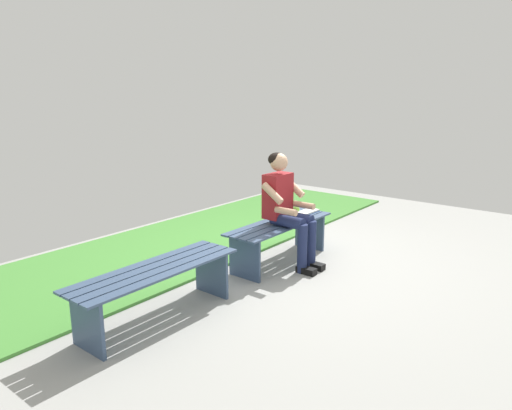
% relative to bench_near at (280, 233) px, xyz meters
% --- Properties ---
extents(ground_plane, '(10.00, 7.00, 0.04)m').
position_rel_bench_near_xyz_m(ground_plane, '(0.91, 1.00, -0.37)').
color(ground_plane, '#9E9E99').
extents(grass_strip, '(9.00, 1.97, 0.03)m').
position_rel_bench_near_xyz_m(grass_strip, '(0.91, -1.36, -0.34)').
color(grass_strip, '#478C38').
rests_on(grass_strip, ground).
extents(bench_near, '(1.52, 0.46, 0.48)m').
position_rel_bench_near_xyz_m(bench_near, '(0.00, 0.00, 0.00)').
color(bench_near, '#384C6B').
rests_on(bench_near, ground).
extents(bench_far, '(1.59, 0.46, 0.48)m').
position_rel_bench_near_xyz_m(bench_far, '(1.82, -0.00, 0.00)').
color(bench_far, '#384C6B').
rests_on(bench_far, ground).
extents(person_seated, '(0.50, 0.69, 1.28)m').
position_rel_bench_near_xyz_m(person_seated, '(0.03, 0.10, 0.36)').
color(person_seated, maroon).
rests_on(person_seated, ground).
extents(apple, '(0.08, 0.08, 0.08)m').
position_rel_bench_near_xyz_m(apple, '(-0.49, -0.11, 0.16)').
color(apple, '#72B738').
rests_on(apple, bench_near).
extents(book_open, '(0.41, 0.16, 0.02)m').
position_rel_bench_near_xyz_m(book_open, '(-0.54, 0.00, 0.13)').
color(book_open, white).
rests_on(book_open, bench_near).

